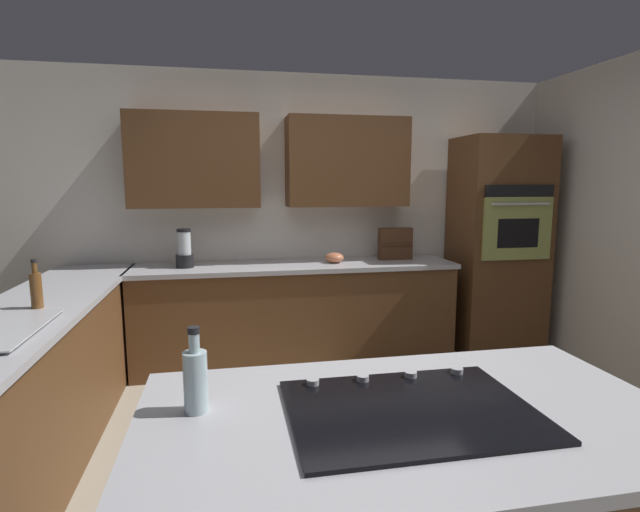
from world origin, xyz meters
The scene contains 14 objects.
ground_plane centered at (0.00, 0.00, 0.00)m, with size 14.00×14.00×0.00m, color #9E937F.
wall_back centered at (0.08, -2.04, 1.44)m, with size 6.00×0.44×2.60m.
lower_cabinets_back centered at (0.10, -1.72, 0.43)m, with size 2.80×0.60×0.86m, color brown.
countertop_back centered at (0.10, -1.72, 0.88)m, with size 2.84×0.64×0.04m, color #B2B2B7.
lower_cabinets_side centered at (1.82, -0.55, 0.43)m, with size 0.60×2.90×0.86m, color brown.
countertop_side centered at (1.82, -0.55, 0.88)m, with size 0.64×2.94×0.04m, color #B2B2B7.
island_top centered at (0.15, 1.14, 0.88)m, with size 1.69×0.95×0.04m, color #B2B2B7.
wall_oven centered at (-1.85, -1.72, 1.02)m, with size 0.80×0.66×2.03m.
cooktop centered at (0.15, 1.14, 0.91)m, with size 0.76×0.56×0.03m.
blender centered at (1.05, -1.71, 1.04)m, with size 0.15×0.15×0.33m.
mixing_bowl centered at (-0.25, -1.71, 0.95)m, with size 0.17×0.17×0.09m, color #CC724C.
spice_rack centered at (-0.85, -1.80, 1.05)m, with size 0.31×0.11×0.30m.
dish_soap_bottle centered at (1.77, -0.47, 1.01)m, with size 0.06×0.06×0.28m.
oil_bottle centered at (0.80, 1.01, 1.01)m, with size 0.08×0.08×0.27m.
Camera 1 is at (0.69, 2.49, 1.61)m, focal length 27.27 mm.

